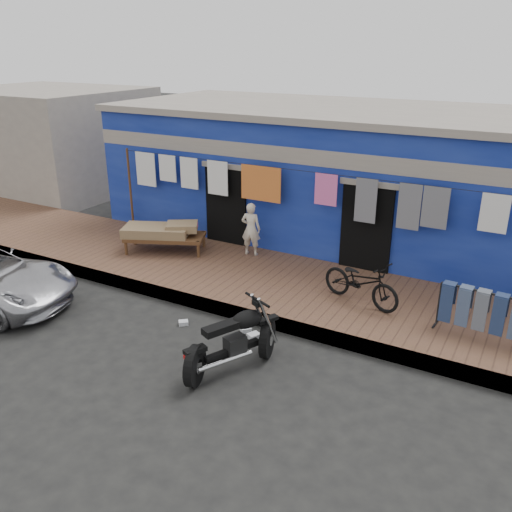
# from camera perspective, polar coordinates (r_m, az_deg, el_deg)

# --- Properties ---
(ground) EXTENTS (80.00, 80.00, 0.00)m
(ground) POSITION_cam_1_polar(r_m,az_deg,el_deg) (9.07, -6.27, -10.88)
(ground) COLOR black
(ground) RESTS_ON ground
(sidewalk) EXTENTS (28.00, 3.00, 0.25)m
(sidewalk) POSITION_cam_1_polar(r_m,az_deg,el_deg) (11.27, 2.47, -3.21)
(sidewalk) COLOR brown
(sidewalk) RESTS_ON ground
(curb) EXTENTS (28.00, 0.10, 0.25)m
(curb) POSITION_cam_1_polar(r_m,az_deg,el_deg) (10.13, -1.24, -6.22)
(curb) COLOR gray
(curb) RESTS_ON ground
(building) EXTENTS (12.20, 5.20, 3.36)m
(building) POSITION_cam_1_polar(r_m,az_deg,el_deg) (14.28, 9.88, 8.46)
(building) COLOR navy
(building) RESTS_ON ground
(neighbor_left) EXTENTS (6.00, 5.00, 3.40)m
(neighbor_left) POSITION_cam_1_polar(r_m,az_deg,el_deg) (20.62, -20.83, 11.42)
(neighbor_left) COLOR #9E9384
(neighbor_left) RESTS_ON ground
(clothesline) EXTENTS (10.06, 0.06, 2.10)m
(clothesline) POSITION_cam_1_polar(r_m,az_deg,el_deg) (11.96, 3.28, 6.86)
(clothesline) COLOR brown
(clothesline) RESTS_ON sidewalk
(seated_person) EXTENTS (0.50, 0.38, 1.24)m
(seated_person) POSITION_cam_1_polar(r_m,az_deg,el_deg) (12.40, -0.54, 2.86)
(seated_person) COLOR beige
(seated_person) RESTS_ON sidewalk
(bicycle) EXTENTS (1.72, 1.01, 1.05)m
(bicycle) POSITION_cam_1_polar(r_m,az_deg,el_deg) (10.27, 11.05, -2.19)
(bicycle) COLOR black
(bicycle) RESTS_ON sidewalk
(motorcycle) EXTENTS (1.92, 2.18, 1.11)m
(motorcycle) POSITION_cam_1_polar(r_m,az_deg,el_deg) (8.52, -2.51, -8.69)
(motorcycle) COLOR black
(motorcycle) RESTS_ON ground
(charpoy) EXTENTS (2.59, 2.32, 0.65)m
(charpoy) POSITION_cam_1_polar(r_m,az_deg,el_deg) (12.90, -9.53, 1.92)
(charpoy) COLOR brown
(charpoy) RESTS_ON sidewalk
(jeans_rack) EXTENTS (1.81, 0.63, 0.84)m
(jeans_rack) POSITION_cam_1_polar(r_m,az_deg,el_deg) (9.77, 23.41, -5.66)
(jeans_rack) COLOR black
(jeans_rack) RESTS_ON sidewalk
(litter_a) EXTENTS (0.22, 0.21, 0.08)m
(litter_a) POSITION_cam_1_polar(r_m,az_deg,el_deg) (10.13, -7.65, -6.98)
(litter_a) COLOR silver
(litter_a) RESTS_ON ground
(litter_b) EXTENTS (0.22, 0.22, 0.09)m
(litter_b) POSITION_cam_1_polar(r_m,az_deg,el_deg) (9.80, -1.07, -7.79)
(litter_b) COLOR silver
(litter_b) RESTS_ON ground
(litter_c) EXTENTS (0.24, 0.26, 0.08)m
(litter_c) POSITION_cam_1_polar(r_m,az_deg,el_deg) (9.62, -0.25, -8.39)
(litter_c) COLOR silver
(litter_c) RESTS_ON ground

